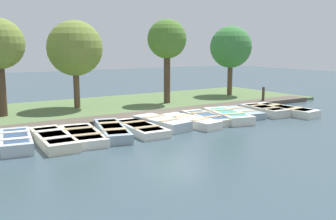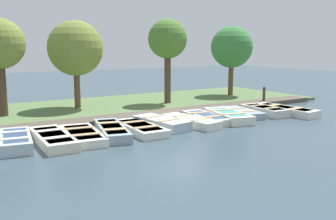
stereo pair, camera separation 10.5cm
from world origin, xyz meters
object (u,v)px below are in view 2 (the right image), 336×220
object	(u,v)px
rowboat_7	(207,118)
park_tree_right	(232,47)
mooring_post_far	(264,96)
rowboat_2	(82,135)
rowboat_6	(191,121)
park_tree_center	(168,40)
rowboat_11	(285,110)
rowboat_5	(161,123)
rowboat_1	(53,139)
rowboat_8	(228,116)
rowboat_9	(241,113)
park_tree_left	(76,49)
rowboat_4	(140,128)
rowboat_3	(112,130)
rowboat_0	(16,141)
rowboat_10	(265,110)

from	to	relation	value
rowboat_7	park_tree_right	size ratio (longest dim) A/B	0.64
rowboat_7	mooring_post_far	world-z (taller)	mooring_post_far
rowboat_2	rowboat_6	xyz separation A→B (m)	(0.06, 5.06, 0.02)
mooring_post_far	park_tree_center	xyz separation A→B (m)	(-2.97, -5.08, 3.32)
rowboat_6	rowboat_11	size ratio (longest dim) A/B	0.86
rowboat_5	rowboat_7	size ratio (longest dim) A/B	0.93
rowboat_1	rowboat_2	xyz separation A→B (m)	(0.00, 1.12, -0.02)
rowboat_8	park_tree_center	world-z (taller)	park_tree_center
park_tree_center	rowboat_11	bearing A→B (deg)	32.56
rowboat_6	rowboat_9	size ratio (longest dim) A/B	1.10
rowboat_1	park_tree_left	world-z (taller)	park_tree_left
rowboat_6	mooring_post_far	size ratio (longest dim) A/B	2.79
rowboat_6	rowboat_7	world-z (taller)	rowboat_6
rowboat_4	rowboat_6	world-z (taller)	rowboat_6
rowboat_1	rowboat_7	xyz separation A→B (m)	(-0.29, 7.41, -0.02)
rowboat_2	park_tree_center	xyz separation A→B (m)	(-5.43, 7.28, 3.71)
rowboat_11	rowboat_8	bearing A→B (deg)	-99.96
rowboat_4	rowboat_5	size ratio (longest dim) A/B	1.11
park_tree_right	rowboat_7	bearing A→B (deg)	-48.43
rowboat_5	rowboat_2	bearing A→B (deg)	-95.38
rowboat_7	park_tree_right	world-z (taller)	park_tree_right
rowboat_2	park_tree_center	bearing A→B (deg)	134.22
rowboat_5	rowboat_7	bearing A→B (deg)	82.23
rowboat_3	rowboat_7	world-z (taller)	rowboat_3
rowboat_0	rowboat_3	bearing A→B (deg)	95.94
rowboat_9	park_tree_right	bearing A→B (deg)	152.64
rowboat_2	rowboat_3	xyz separation A→B (m)	(-0.10, 1.27, 0.02)
rowboat_5	rowboat_8	bearing A→B (deg)	76.55
rowboat_5	rowboat_0	bearing A→B (deg)	-99.54
rowboat_2	park_tree_left	distance (m)	7.59
rowboat_3	rowboat_10	size ratio (longest dim) A/B	1.32
rowboat_0	rowboat_6	world-z (taller)	rowboat_0
rowboat_5	mooring_post_far	size ratio (longest dim) A/B	2.61
rowboat_6	rowboat_7	xyz separation A→B (m)	(-0.36, 1.23, -0.02)
rowboat_2	rowboat_5	xyz separation A→B (m)	(-0.24, 3.68, 0.05)
rowboat_2	rowboat_11	xyz separation A→B (m)	(0.35, 10.97, 0.03)
mooring_post_far	rowboat_4	bearing A→B (deg)	-75.95
rowboat_3	rowboat_8	distance (m)	6.04
rowboat_6	mooring_post_far	world-z (taller)	mooring_post_far
rowboat_3	park_tree_right	bearing A→B (deg)	131.66
rowboat_10	mooring_post_far	size ratio (longest dim) A/B	2.44
rowboat_7	park_tree_left	bearing A→B (deg)	-141.07
rowboat_5	rowboat_10	world-z (taller)	rowboat_5
rowboat_7	rowboat_2	bearing A→B (deg)	-82.52
rowboat_5	park_tree_left	world-z (taller)	park_tree_left
rowboat_9	rowboat_11	xyz separation A→B (m)	(0.80, 2.35, 0.03)
rowboat_3	park_tree_right	xyz separation A→B (m)	(-6.19, 11.78, 3.28)
rowboat_4	park_tree_left	xyz separation A→B (m)	(-6.54, -0.45, 3.25)
rowboat_1	rowboat_8	xyz separation A→B (m)	(0.04, 8.43, 0.02)
rowboat_9	park_tree_right	size ratio (longest dim) A/B	0.58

